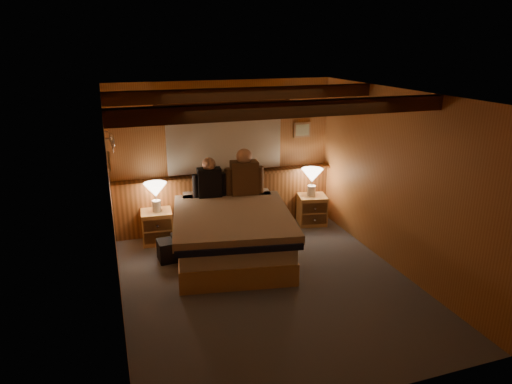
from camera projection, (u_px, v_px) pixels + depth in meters
name	position (u px, v px, depth m)	size (l,w,h in m)	color
floor	(268.00, 284.00, 5.85)	(4.20, 4.20, 0.00)	#484C56
ceiling	(270.00, 94.00, 5.10)	(4.20, 4.20, 0.00)	tan
wall_back	(224.00, 156.00, 7.36)	(3.60, 3.60, 0.00)	#BA7D43
wall_left	(113.00, 212.00, 4.93)	(4.20, 4.20, 0.00)	#BA7D43
wall_right	(397.00, 182.00, 6.02)	(4.20, 4.20, 0.00)	#BA7D43
wall_front	(360.00, 277.00, 3.58)	(3.60, 3.60, 0.00)	#BA7D43
wainscot	(226.00, 199.00, 7.53)	(3.60, 0.23, 0.94)	brown
curtain_window	(225.00, 137.00, 7.20)	(2.18, 0.09, 1.11)	#3F1F0F
ceiling_beams	(265.00, 101.00, 5.26)	(3.60, 1.65, 0.16)	#3F1F0F
coat_rail	(111.00, 141.00, 6.23)	(0.05, 0.55, 0.24)	white
framed_print	(302.00, 130.00, 7.64)	(0.30, 0.04, 0.25)	tan
bed	(232.00, 233.00, 6.49)	(1.89, 2.29, 0.70)	tan
nightstand_left	(157.00, 227.00, 7.01)	(0.49, 0.44, 0.50)	tan
nightstand_right	(312.00, 210.00, 7.72)	(0.53, 0.49, 0.50)	tan
lamp_left	(156.00, 192.00, 6.84)	(0.34, 0.34, 0.45)	silver
lamp_right	(312.00, 177.00, 7.55)	(0.36, 0.36, 0.46)	silver
person_left	(209.00, 181.00, 6.93)	(0.52, 0.24, 0.64)	black
person_right	(244.00, 175.00, 7.03)	(0.61, 0.28, 0.75)	#523620
duffel_bag	(176.00, 249.00, 6.49)	(0.51, 0.33, 0.36)	black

